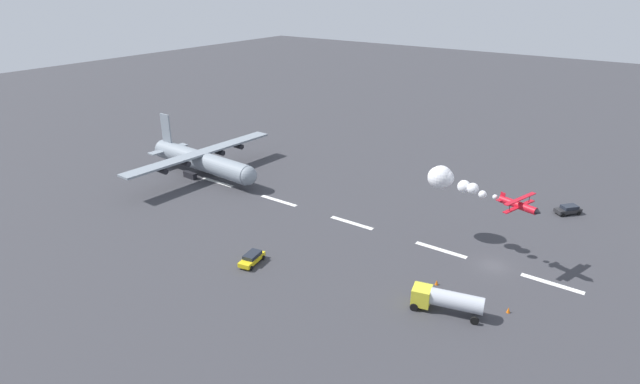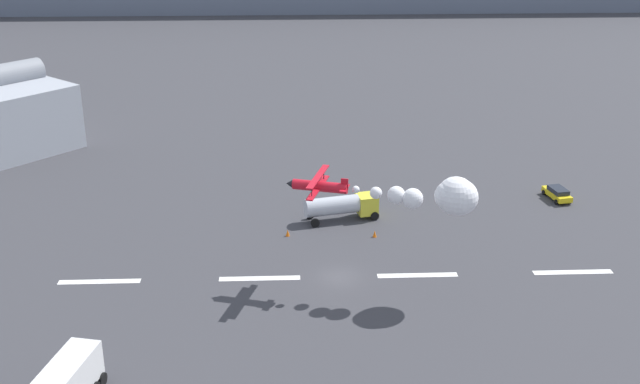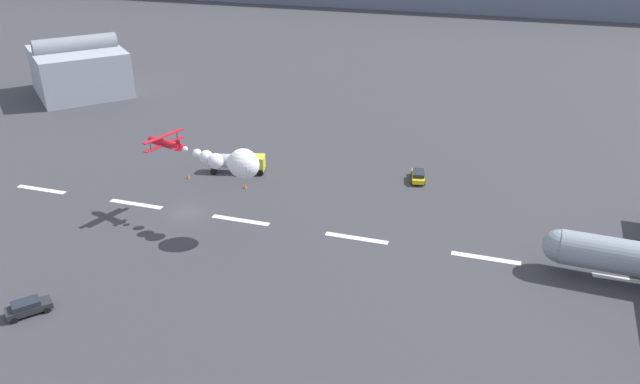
% 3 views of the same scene
% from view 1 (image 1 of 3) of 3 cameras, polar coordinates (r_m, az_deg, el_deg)
% --- Properties ---
extents(ground_plane, '(440.00, 440.00, 0.00)m').
position_cam_1_polar(ground_plane, '(76.80, 18.68, -7.77)').
color(ground_plane, '#38383D').
rests_on(ground_plane, ground).
extents(runway_stripe_4, '(8.00, 0.90, 0.01)m').
position_cam_1_polar(runway_stripe_4, '(75.52, 24.37, -9.25)').
color(runway_stripe_4, white).
rests_on(runway_stripe_4, ground).
extents(runway_stripe_5, '(8.00, 0.90, 0.01)m').
position_cam_1_polar(runway_stripe_5, '(78.85, 13.28, -6.28)').
color(runway_stripe_5, white).
rests_on(runway_stripe_5, ground).
extents(runway_stripe_6, '(8.00, 0.90, 0.01)m').
position_cam_1_polar(runway_stripe_6, '(84.98, 3.55, -3.44)').
color(runway_stripe_6, white).
rests_on(runway_stripe_6, ground).
extents(runway_stripe_7, '(8.00, 0.90, 0.01)m').
position_cam_1_polar(runway_stripe_7, '(93.36, -4.61, -0.97)').
color(runway_stripe_7, white).
rests_on(runway_stripe_7, ground).
extents(runway_stripe_8, '(8.00, 0.90, 0.01)m').
position_cam_1_polar(runway_stripe_8, '(103.46, -11.30, 1.08)').
color(runway_stripe_8, white).
rests_on(runway_stripe_8, ground).
extents(cargo_transport_plane, '(28.18, 35.26, 11.10)m').
position_cam_1_polar(cargo_transport_plane, '(105.65, -12.63, 3.35)').
color(cargo_transport_plane, gray).
rests_on(cargo_transport_plane, ground).
extents(stunt_biplane_red, '(17.53, 8.29, 3.55)m').
position_cam_1_polar(stunt_biplane_red, '(77.96, 14.03, 1.30)').
color(stunt_biplane_red, red).
extents(fuel_tanker_truck, '(8.77, 4.56, 2.90)m').
position_cam_1_polar(fuel_tanker_truck, '(64.69, 13.85, -11.53)').
color(fuel_tanker_truck, yellow).
rests_on(fuel_tanker_truck, ground).
extents(followme_car_yellow, '(4.20, 4.51, 1.52)m').
position_cam_1_polar(followme_car_yellow, '(97.44, 25.87, -1.75)').
color(followme_car_yellow, '#262628').
rests_on(followme_car_yellow, ground).
extents(airport_staff_sedan, '(2.67, 4.78, 1.52)m').
position_cam_1_polar(airport_staff_sedan, '(73.69, -7.57, -7.29)').
color(airport_staff_sedan, yellow).
rests_on(airport_staff_sedan, ground).
extents(traffic_cone_near, '(0.44, 0.44, 0.75)m').
position_cam_1_polar(traffic_cone_near, '(67.48, 20.20, -12.20)').
color(traffic_cone_near, orange).
rests_on(traffic_cone_near, ground).
extents(traffic_cone_far, '(0.44, 0.44, 0.75)m').
position_cam_1_polar(traffic_cone_far, '(70.25, 12.83, -9.75)').
color(traffic_cone_far, orange).
rests_on(traffic_cone_far, ground).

